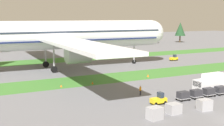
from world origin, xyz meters
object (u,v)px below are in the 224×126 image
at_px(uld_container_2, 204,105).
at_px(taxiway_marker_2, 93,83).
at_px(baggage_tug, 159,99).
at_px(cargo_dolly_third, 209,91).
at_px(pushback_tractor, 174,58).
at_px(taxiway_marker_1, 148,75).
at_px(cargo_dolly_lead, 183,95).
at_px(uld_container_1, 174,109).
at_px(ground_crew_loader, 140,90).
at_px(airliner, 59,35).
at_px(cargo_dolly_second, 196,93).
at_px(catering_truck, 211,82).
at_px(taxiway_marker_0, 61,86).
at_px(uld_container_0, 155,113).
at_px(ground_crew_marshaller, 202,91).
at_px(cargo_dolly_fourth, 221,90).

height_order(uld_container_2, taxiway_marker_2, uld_container_2).
height_order(baggage_tug, cargo_dolly_third, baggage_tug).
relative_size(pushback_tractor, taxiway_marker_1, 3.93).
relative_size(baggage_tug, cargo_dolly_lead, 1.18).
xyz_separation_m(baggage_tug, uld_container_1, (-0.95, -4.98, -0.05)).
bearing_deg(baggage_tug, taxiway_marker_1, -29.12).
relative_size(pushback_tractor, ground_crew_loader, 1.52).
xyz_separation_m(ground_crew_loader, taxiway_marker_2, (-4.08, 12.37, -0.67)).
bearing_deg(baggage_tug, airliner, 6.33).
bearing_deg(baggage_tug, taxiway_marker_2, 11.14).
distance_m(cargo_dolly_second, cargo_dolly_third, 2.90).
bearing_deg(cargo_dolly_third, cargo_dolly_second, 90.00).
height_order(cargo_dolly_lead, uld_container_1, cargo_dolly_lead).
relative_size(catering_truck, pushback_tractor, 2.66).
height_order(cargo_dolly_lead, uld_container_2, uld_container_2).
relative_size(ground_crew_loader, taxiway_marker_0, 3.71).
bearing_deg(uld_container_0, ground_crew_marshaller, 24.19).
height_order(ground_crew_marshaller, uld_container_1, ground_crew_marshaller).
height_order(uld_container_0, uld_container_2, uld_container_0).
distance_m(catering_truck, uld_container_1, 15.75).
xyz_separation_m(pushback_tractor, taxiway_marker_0, (-44.17, -19.36, -0.58)).
height_order(baggage_tug, ground_crew_loader, baggage_tug).
relative_size(cargo_dolly_third, taxiway_marker_1, 3.29).
distance_m(airliner, uld_container_2, 47.19).
relative_size(uld_container_1, taxiway_marker_2, 3.57).
bearing_deg(taxiway_marker_1, ground_crew_marshaller, -93.42).
bearing_deg(uld_container_0, taxiway_marker_0, 102.18).
height_order(cargo_dolly_fourth, uld_container_1, cargo_dolly_fourth).
height_order(cargo_dolly_fourth, ground_crew_marshaller, ground_crew_marshaller).
bearing_deg(catering_truck, cargo_dolly_second, 108.04).
height_order(baggage_tug, cargo_dolly_lead, baggage_tug).
bearing_deg(uld_container_0, taxiway_marker_1, 57.83).
relative_size(cargo_dolly_lead, cargo_dolly_third, 1.00).
xyz_separation_m(cargo_dolly_lead, pushback_tractor, (28.81, 38.61, -0.10)).
height_order(ground_crew_marshaller, taxiway_marker_2, ground_crew_marshaller).
distance_m(pushback_tractor, taxiway_marker_0, 48.23).
relative_size(airliner, taxiway_marker_2, 145.77).
relative_size(cargo_dolly_third, uld_container_2, 1.10).
height_order(ground_crew_marshaller, uld_container_2, ground_crew_marshaller).
distance_m(pushback_tractor, uld_container_0, 58.94).
height_order(ground_crew_loader, taxiway_marker_0, ground_crew_loader).
distance_m(cargo_dolly_fourth, taxiway_marker_2, 25.60).
distance_m(cargo_dolly_third, taxiway_marker_2, 23.72).
bearing_deg(taxiway_marker_0, cargo_dolly_third, -42.36).
bearing_deg(ground_crew_marshaller, taxiway_marker_1, 56.63).
relative_size(airliner, taxiway_marker_1, 121.48).
height_order(airliner, catering_truck, airliner).
bearing_deg(uld_container_2, uld_container_0, -179.87).
bearing_deg(cargo_dolly_lead, cargo_dolly_fourth, -90.00).
distance_m(pushback_tractor, taxiway_marker_2, 42.33).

